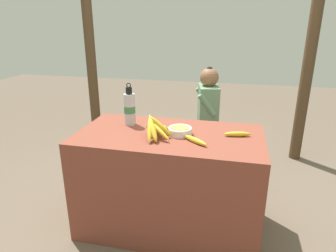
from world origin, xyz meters
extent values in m
plane|color=brown|center=(0.00, 0.00, 0.00)|extent=(12.00, 12.00, 0.00)
cube|color=brown|center=(0.00, 0.00, 0.40)|extent=(1.36, 0.72, 0.79)
sphere|color=#4C381E|center=(-0.12, -0.08, 0.86)|extent=(0.05, 0.05, 0.05)
ellipsoid|color=gold|center=(-0.10, -0.15, 0.87)|extent=(0.07, 0.18, 0.15)
ellipsoid|color=gold|center=(-0.08, -0.15, 0.87)|extent=(0.13, 0.18, 0.16)
ellipsoid|color=gold|center=(-0.05, -0.12, 0.86)|extent=(0.20, 0.13, 0.13)
ellipsoid|color=gold|center=(-0.05, -0.08, 0.87)|extent=(0.18, 0.04, 0.16)
ellipsoid|color=gold|center=(-0.07, -0.05, 0.86)|extent=(0.17, 0.13, 0.09)
ellipsoid|color=gold|center=(-0.08, -0.03, 0.87)|extent=(0.14, 0.15, 0.15)
ellipsoid|color=gold|center=(-0.12, -0.01, 0.87)|extent=(0.05, 0.18, 0.16)
cylinder|color=white|center=(0.08, 0.00, 0.82)|extent=(0.17, 0.17, 0.05)
torus|color=white|center=(0.08, 0.00, 0.84)|extent=(0.17, 0.17, 0.02)
cylinder|color=#BC8942|center=(0.08, 0.00, 0.84)|extent=(0.13, 0.13, 0.01)
cylinder|color=silver|center=(-0.35, 0.13, 0.92)|extent=(0.09, 0.09, 0.25)
cylinder|color=#38844C|center=(-0.35, 0.13, 0.92)|extent=(0.09, 0.09, 0.05)
cylinder|color=black|center=(-0.35, 0.13, 1.07)|extent=(0.05, 0.05, 0.05)
torus|color=black|center=(-0.35, 0.13, 1.11)|extent=(0.04, 0.01, 0.04)
ellipsoid|color=gold|center=(0.21, -0.13, 0.81)|extent=(0.19, 0.16, 0.04)
ellipsoid|color=gold|center=(0.49, 0.05, 0.81)|extent=(0.19, 0.08, 0.04)
cube|color=brown|center=(-0.09, 1.16, 0.41)|extent=(1.47, 0.32, 0.04)
cube|color=brown|center=(-0.73, 1.04, 0.20)|extent=(0.06, 0.06, 0.39)
cube|color=brown|center=(0.55, 1.04, 0.20)|extent=(0.06, 0.06, 0.39)
cube|color=brown|center=(-0.73, 1.28, 0.20)|extent=(0.06, 0.06, 0.39)
cube|color=brown|center=(0.55, 1.28, 0.20)|extent=(0.06, 0.06, 0.39)
cylinder|color=#232328|center=(-0.06, 0.99, 0.21)|extent=(0.09, 0.09, 0.43)
cylinder|color=#232328|center=(0.06, 1.01, 0.44)|extent=(0.31, 0.15, 0.09)
cylinder|color=#232328|center=(-0.10, 1.17, 0.21)|extent=(0.09, 0.09, 0.43)
cylinder|color=#232328|center=(0.02, 1.19, 0.44)|extent=(0.31, 0.15, 0.09)
cube|color=slate|center=(0.17, 1.13, 0.68)|extent=(0.26, 0.37, 0.50)
cylinder|color=slate|center=(0.18, 0.96, 0.76)|extent=(0.21, 0.10, 0.25)
cylinder|color=slate|center=(0.11, 1.28, 0.76)|extent=(0.21, 0.10, 0.25)
sphere|color=brown|center=(0.17, 1.13, 1.01)|extent=(0.20, 0.20, 0.20)
sphere|color=black|center=(0.17, 1.13, 1.09)|extent=(0.07, 0.07, 0.07)
sphere|color=#4C381E|center=(-0.50, 1.16, 0.49)|extent=(0.04, 0.04, 0.04)
ellipsoid|color=#9EB24C|center=(-0.47, 1.10, 0.50)|extent=(0.10, 0.18, 0.14)
ellipsoid|color=#9EB24C|center=(-0.44, 1.14, 0.49)|extent=(0.17, 0.10, 0.10)
ellipsoid|color=#9EB24C|center=(-0.43, 1.19, 0.49)|extent=(0.19, 0.11, 0.10)
ellipsoid|color=#9EB24C|center=(-0.48, 1.22, 0.49)|extent=(0.07, 0.17, 0.09)
cylinder|color=#4C3823|center=(-1.39, 1.57, 1.40)|extent=(0.13, 0.13, 2.80)
cylinder|color=#4C3823|center=(1.21, 1.57, 1.40)|extent=(0.13, 0.13, 2.80)
camera|label=1|loc=(0.45, -2.00, 1.58)|focal=32.00mm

